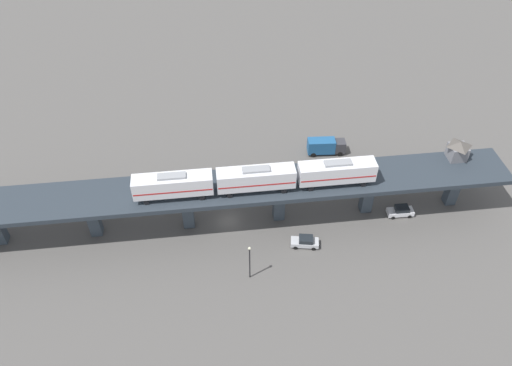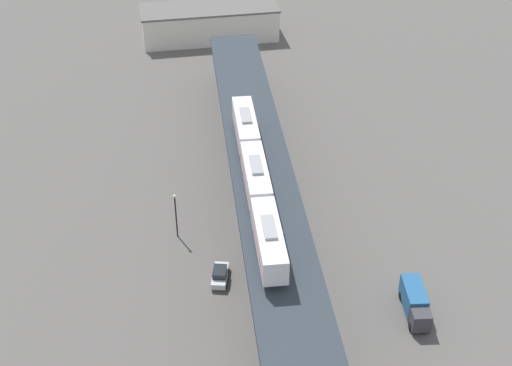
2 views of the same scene
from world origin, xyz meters
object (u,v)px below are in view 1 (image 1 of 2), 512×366
street_car_silver (305,242)px  street_lamp (250,260)px  subway_train (256,178)px  signal_hut (458,150)px  delivery_truck (326,146)px  street_car_white (401,211)px

street_car_silver → street_lamp: (-3.14, 10.22, 3.17)m
subway_train → signal_hut: bearing=-95.1°
subway_train → street_lamp: size_ratio=5.33×
street_lamp → street_car_silver: bearing=-72.9°
signal_hut → delivery_truck: size_ratio=0.50×
street_car_white → street_lamp: (-4.36, 28.17, 3.17)m
street_car_silver → street_car_white: 17.99m
street_car_white → delivery_truck: size_ratio=0.62×
subway_train → street_car_silver: subway_train is taller
street_lamp → street_car_white: bearing=-81.2°
street_car_white → street_lamp: 28.68m
street_car_silver → street_lamp: size_ratio=0.69×
street_car_silver → delivery_truck: 24.00m
signal_hut → street_lamp: signal_hut is taller
street_car_white → delivery_truck: bearing=15.5°
street_car_silver → street_lamp: street_lamp is taller
street_car_white → delivery_truck: 19.93m
street_lamp → signal_hut: bearing=-79.9°
street_car_white → street_car_silver: bearing=93.9°
street_lamp → subway_train: bearing=-23.2°
signal_hut → street_car_silver: (-3.66, 28.15, -8.87)m
signal_hut → street_lamp: bearing=100.1°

